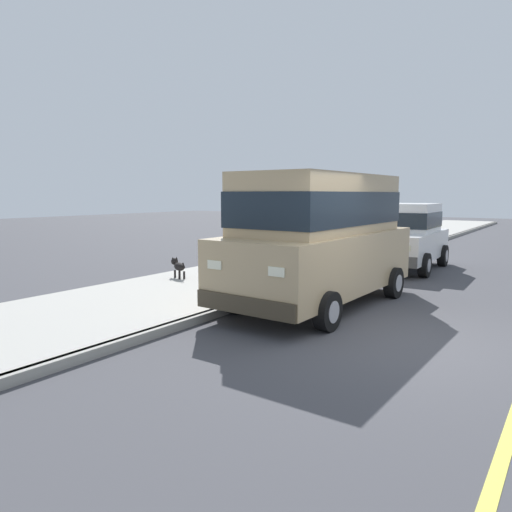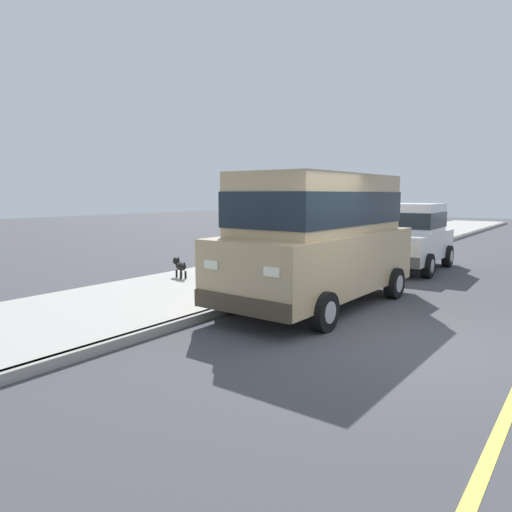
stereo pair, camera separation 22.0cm
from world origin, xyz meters
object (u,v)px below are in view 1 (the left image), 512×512
car_tan_van (320,234)px  fire_hydrant (320,258)px  dog_black (178,266)px  car_white_hatchback (405,235)px

car_tan_van → fire_hydrant: size_ratio=6.81×
dog_black → fire_hydrant: (2.29, 2.99, 0.05)m
car_tan_van → car_white_hatchback: bearing=90.6°
dog_black → fire_hydrant: fire_hydrant is taller
dog_black → car_white_hatchback: bearing=55.4°
car_tan_van → car_white_hatchback: (-0.06, 5.54, -0.42)m
car_white_hatchback → dog_black: bearing=-124.6°
car_white_hatchback → dog_black: car_white_hatchback is taller
car_white_hatchback → car_tan_van: bearing=-89.4°
car_white_hatchback → fire_hydrant: 2.92m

